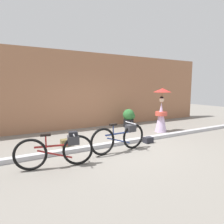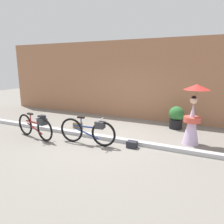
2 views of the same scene
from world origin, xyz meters
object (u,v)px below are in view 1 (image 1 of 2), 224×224
(person_with_parasol, at_px, (161,111))
(backpack_spare, at_px, (148,140))
(bicycle_far_side, at_px, (59,149))
(potted_plant_by_door, at_px, (129,117))
(backpack_on_pavement, at_px, (66,143))
(bicycle_near_officer, at_px, (120,137))

(person_with_parasol, bearing_deg, backpack_spare, -145.32)
(bicycle_far_side, xyz_separation_m, potted_plant_by_door, (3.94, 3.04, 0.02))
(backpack_on_pavement, bearing_deg, person_with_parasol, 1.16)
(person_with_parasol, height_order, potted_plant_by_door, person_with_parasol)
(potted_plant_by_door, bearing_deg, backpack_spare, -109.14)
(backpack_on_pavement, distance_m, backpack_spare, 2.70)
(bicycle_near_officer, relative_size, person_with_parasol, 1.01)
(bicycle_far_side, bearing_deg, backpack_spare, 10.30)
(bicycle_near_officer, relative_size, bicycle_far_side, 1.04)
(backpack_spare, bearing_deg, bicycle_near_officer, -166.90)
(bicycle_far_side, relative_size, person_with_parasol, 0.97)
(backpack_on_pavement, bearing_deg, potted_plant_by_door, 24.13)
(potted_plant_by_door, distance_m, backpack_on_pavement, 3.72)
(bicycle_far_side, height_order, potted_plant_by_door, potted_plant_by_door)
(potted_plant_by_door, xyz_separation_m, backpack_on_pavement, (-3.38, -1.52, -0.34))
(bicycle_far_side, relative_size, potted_plant_by_door, 2.08)
(bicycle_far_side, xyz_separation_m, backpack_spare, (3.08, 0.56, -0.33))
(bicycle_near_officer, distance_m, potted_plant_by_door, 3.49)
(bicycle_near_officer, height_order, bicycle_far_side, bicycle_near_officer)
(bicycle_far_side, xyz_separation_m, backpack_on_pavement, (0.56, 1.52, -0.32))
(bicycle_near_officer, distance_m, backpack_spare, 1.34)
(bicycle_far_side, distance_m, person_with_parasol, 4.88)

